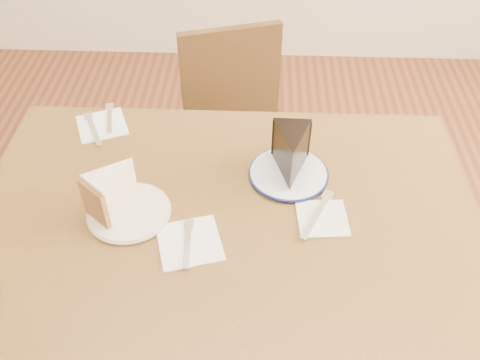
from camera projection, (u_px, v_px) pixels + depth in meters
name	position (u px, v px, depth m)	size (l,w,h in m)	color
table	(225.00, 238.00, 1.34)	(1.20, 0.80, 0.75)	#482F13
chair_far	(240.00, 141.00, 1.90)	(0.52, 0.52, 0.84)	#301E0E
plate_cream	(129.00, 212.00, 1.26)	(0.19, 0.19, 0.01)	silver
plate_navy	(288.00, 174.00, 1.36)	(0.19, 0.19, 0.01)	white
carrot_cake	(117.00, 190.00, 1.23)	(0.08, 0.12, 0.10)	#EEE0C4
chocolate_cake	(291.00, 156.00, 1.32)	(0.09, 0.13, 0.11)	black
napkin_cream	(190.00, 242.00, 1.20)	(0.14, 0.14, 0.00)	white
napkin_navy	(322.00, 218.00, 1.25)	(0.12, 0.12, 0.00)	white
napkin_spare	(102.00, 125.00, 1.51)	(0.13, 0.13, 0.00)	white
fork_cream	(188.00, 244.00, 1.19)	(0.01, 0.14, 0.00)	silver
knife_navy	(317.00, 215.00, 1.25)	(0.02, 0.17, 0.00)	silver
fork_spare	(110.00, 119.00, 1.52)	(0.01, 0.14, 0.00)	silver
knife_spare	(93.00, 129.00, 1.49)	(0.01, 0.16, 0.00)	silver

